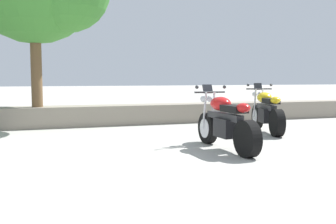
# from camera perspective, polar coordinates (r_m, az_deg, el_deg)

# --- Properties ---
(ground_plane) EXTENTS (120.00, 120.00, 0.00)m
(ground_plane) POSITION_cam_1_polar(r_m,az_deg,el_deg) (5.86, -19.78, -8.02)
(ground_plane) COLOR #A3A099
(stone_wall) EXTENTS (36.00, 0.80, 0.55)m
(stone_wall) POSITION_cam_1_polar(r_m,az_deg,el_deg) (10.56, -19.17, -0.75)
(stone_wall) COLOR gray
(stone_wall) RESTS_ON ground
(motorcycle_red_centre) EXTENTS (0.67, 2.06, 1.18)m
(motorcycle_red_centre) POSITION_cam_1_polar(r_m,az_deg,el_deg) (6.95, 8.62, -1.68)
(motorcycle_red_centre) COLOR black
(motorcycle_red_centre) RESTS_ON ground
(motorcycle_yellow_far_right) EXTENTS (0.83, 2.03, 1.18)m
(motorcycle_yellow_far_right) POSITION_cam_1_polar(r_m,az_deg,el_deg) (9.45, 14.64, -0.01)
(motorcycle_yellow_far_right) COLOR black
(motorcycle_yellow_far_right) RESTS_ON ground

